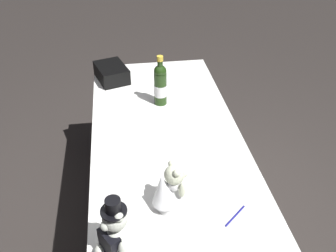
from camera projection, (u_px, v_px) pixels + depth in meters
The scene contains 7 objects.
ground_plane at pixel (168, 230), 2.50m from camera, with size 12.00×12.00×0.00m, color #2D2826.
reception_table at pixel (168, 189), 2.29m from camera, with size 2.00×0.84×0.75m, color white.
teddy_bear_groom at pixel (114, 234), 1.41m from camera, with size 0.15×0.15×0.29m.
teddy_bear_bride at pixel (171, 189), 1.62m from camera, with size 0.16×0.21×0.24m.
champagne_bottle at pixel (160, 84), 2.32m from camera, with size 0.08×0.08×0.33m.
signing_pen at pixel (236, 215), 1.63m from camera, with size 0.11×0.12×0.01m.
gift_case_black at pixel (112, 73), 2.63m from camera, with size 0.31×0.26×0.11m.
Camera 1 is at (1.63, -0.23, 2.01)m, focal length 40.07 mm.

